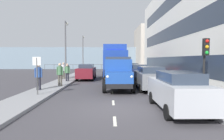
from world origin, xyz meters
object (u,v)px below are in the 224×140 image
at_px(pedestrian_in_dark_coat, 63,69).
at_px(pedestrian_with_bag, 67,71).
at_px(car_grey_kerbside_1, 150,78).
at_px(pedestrian_couple_a, 38,74).
at_px(car_navy_kerbside_2, 138,72).
at_px(pedestrian_strolling, 67,69).
at_px(lamp_post_far, 83,50).
at_px(car_silver_kerbside_near, 177,90).
at_px(traffic_light_near, 205,55).
at_px(truck_vintage_blue, 118,74).
at_px(pedestrian_near_railing, 60,72).
at_px(street_sign, 37,69).
at_px(car_maroon_oppositeside_0, 87,71).
at_px(lamp_post_promenade, 66,44).
at_px(lorry_cargo_blue, 115,61).
at_px(car_red_kerbside_3, 132,69).

bearing_deg(pedestrian_in_dark_coat, pedestrian_with_bag, 112.33).
relative_size(car_grey_kerbside_1, pedestrian_couple_a, 2.48).
relative_size(pedestrian_couple_a, pedestrian_with_bag, 1.11).
bearing_deg(pedestrian_with_bag, car_navy_kerbside_2, -169.61).
height_order(pedestrian_strolling, lamp_post_far, lamp_post_far).
height_order(car_silver_kerbside_near, pedestrian_in_dark_coat, pedestrian_in_dark_coat).
bearing_deg(traffic_light_near, lamp_post_far, -66.70).
bearing_deg(pedestrian_with_bag, traffic_light_near, 138.15).
height_order(pedestrian_in_dark_coat, pedestrian_strolling, pedestrian_in_dark_coat).
distance_m(truck_vintage_blue, car_grey_kerbside_1, 2.36).
distance_m(truck_vintage_blue, pedestrian_couple_a, 5.56).
distance_m(pedestrian_near_railing, lamp_post_far, 17.42).
relative_size(car_navy_kerbside_2, pedestrian_near_railing, 2.28).
relative_size(car_grey_kerbside_1, street_sign, 1.98).
bearing_deg(street_sign, car_maroon_oppositeside_0, -100.13).
height_order(lamp_post_promenade, lamp_post_far, lamp_post_promenade).
bearing_deg(pedestrian_near_railing, car_navy_kerbside_2, -147.17).
relative_size(car_maroon_oppositeside_0, pedestrian_strolling, 2.84).
height_order(lorry_cargo_blue, car_navy_kerbside_2, lorry_cargo_blue).
relative_size(car_silver_kerbside_near, pedestrian_in_dark_coat, 2.42).
bearing_deg(car_red_kerbside_3, car_maroon_oppositeside_0, 37.44).
relative_size(lorry_cargo_blue, traffic_light_near, 2.56).
bearing_deg(car_silver_kerbside_near, car_grey_kerbside_1, -90.00).
distance_m(car_silver_kerbside_near, traffic_light_near, 3.19).
distance_m(car_navy_kerbside_2, street_sign, 10.97).
relative_size(pedestrian_near_railing, traffic_light_near, 0.56).
height_order(pedestrian_in_dark_coat, lamp_post_promenade, lamp_post_promenade).
bearing_deg(car_grey_kerbside_1, car_maroon_oppositeside_0, -52.02).
height_order(pedestrian_couple_a, pedestrian_strolling, pedestrian_couple_a).
height_order(car_silver_kerbside_near, lamp_post_far, lamp_post_far).
xyz_separation_m(car_maroon_oppositeside_0, traffic_light_near, (-7.63, 11.00, 1.58)).
distance_m(lorry_cargo_blue, car_grey_kerbside_1, 8.53).
bearing_deg(lamp_post_promenade, traffic_light_near, 133.17).
bearing_deg(lorry_cargo_blue, traffic_light_near, 110.49).
height_order(lorry_cargo_blue, street_sign, lorry_cargo_blue).
distance_m(car_maroon_oppositeside_0, pedestrian_strolling, 2.52).
distance_m(car_silver_kerbside_near, pedestrian_couple_a, 9.20).
distance_m(car_navy_kerbside_2, lamp_post_promenade, 8.23).
distance_m(pedestrian_near_railing, lamp_post_promenade, 6.02).
bearing_deg(lamp_post_far, car_maroon_oppositeside_0, 99.84).
xyz_separation_m(pedestrian_strolling, street_sign, (-0.60, 10.64, 0.58)).
bearing_deg(car_silver_kerbside_near, car_maroon_oppositeside_0, -66.69).
distance_m(car_maroon_oppositeside_0, pedestrian_couple_a, 8.33).
bearing_deg(car_red_kerbside_3, pedestrian_in_dark_coat, 31.70).
distance_m(pedestrian_with_bag, traffic_light_near, 12.33).
xyz_separation_m(car_maroon_oppositeside_0, pedestrian_in_dark_coat, (2.39, 0.66, 0.30)).
height_order(pedestrian_couple_a, pedestrian_with_bag, pedestrian_couple_a).
bearing_deg(traffic_light_near, pedestrian_with_bag, -41.85).
xyz_separation_m(truck_vintage_blue, lorry_cargo_blue, (0.04, -8.16, 0.90)).
xyz_separation_m(truck_vintage_blue, car_silver_kerbside_near, (-2.34, 5.69, -0.28)).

